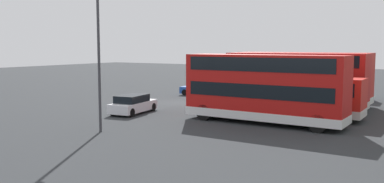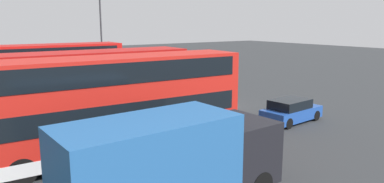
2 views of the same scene
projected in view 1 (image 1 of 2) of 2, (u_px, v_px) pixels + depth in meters
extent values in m
plane|color=#2D3033|center=(176.00, 103.00, 38.48)|extent=(140.00, 140.00, 0.00)
cube|color=red|center=(302.00, 76.00, 37.72)|extent=(2.98, 11.68, 4.20)
cube|color=silver|center=(301.00, 97.00, 37.91)|extent=(3.02, 11.72, 0.55)
cube|color=black|center=(302.00, 78.00, 37.74)|extent=(3.01, 10.89, 0.90)
cube|color=black|center=(302.00, 59.00, 37.56)|extent=(3.01, 10.89, 0.90)
cube|color=black|center=(243.00, 76.00, 40.97)|extent=(2.25, 0.14, 1.10)
cylinder|color=black|center=(251.00, 95.00, 39.43)|extent=(0.34, 1.11, 1.10)
cylinder|color=black|center=(261.00, 93.00, 41.28)|extent=(0.34, 1.11, 1.10)
cylinder|color=black|center=(349.00, 102.00, 34.55)|extent=(0.34, 1.11, 1.10)
cylinder|color=black|center=(356.00, 100.00, 36.41)|extent=(0.34, 1.11, 1.10)
cube|color=#B71411|center=(294.00, 79.00, 34.49)|extent=(2.63, 11.22, 4.20)
cube|color=silver|center=(294.00, 101.00, 34.69)|extent=(2.67, 11.26, 0.55)
cube|color=black|center=(294.00, 81.00, 34.51)|extent=(2.68, 10.42, 0.90)
cube|color=black|center=(295.00, 60.00, 34.33)|extent=(2.68, 10.42, 0.90)
cube|color=black|center=(232.00, 79.00, 37.49)|extent=(2.25, 0.08, 1.10)
cylinder|color=black|center=(241.00, 100.00, 35.97)|extent=(0.31, 1.10, 1.10)
cylinder|color=black|center=(252.00, 97.00, 37.86)|extent=(0.31, 1.10, 1.10)
cylinder|color=black|center=(344.00, 108.00, 31.53)|extent=(0.31, 1.10, 1.10)
cylinder|color=black|center=(350.00, 104.00, 33.42)|extent=(0.31, 1.10, 1.10)
cube|color=red|center=(278.00, 93.00, 31.28)|extent=(2.58, 11.91, 2.60)
cube|color=silver|center=(278.00, 107.00, 31.39)|extent=(2.62, 11.95, 0.55)
cube|color=black|center=(279.00, 85.00, 31.22)|extent=(2.64, 11.11, 0.90)
cube|color=black|center=(208.00, 82.00, 34.34)|extent=(2.25, 0.07, 1.10)
cylinder|color=black|center=(217.00, 105.00, 32.82)|extent=(0.30, 1.10, 1.10)
cylinder|color=black|center=(230.00, 102.00, 34.72)|extent=(0.30, 1.10, 1.10)
cylinder|color=black|center=(338.00, 115.00, 28.08)|extent=(0.30, 1.10, 1.10)
cylinder|color=black|center=(345.00, 111.00, 29.98)|extent=(0.30, 1.10, 1.10)
cube|color=#B71411|center=(264.00, 87.00, 27.96)|extent=(2.75, 10.69, 4.20)
cube|color=silver|center=(264.00, 114.00, 28.16)|extent=(2.79, 10.73, 0.55)
cube|color=black|center=(264.00, 90.00, 27.99)|extent=(2.79, 9.89, 0.90)
cube|color=black|center=(264.00, 64.00, 27.80)|extent=(2.79, 9.89, 0.90)
cube|color=black|center=(195.00, 86.00, 30.87)|extent=(2.25, 0.10, 1.10)
cylinder|color=black|center=(204.00, 112.00, 29.34)|extent=(0.32, 1.11, 1.10)
cylinder|color=black|center=(220.00, 108.00, 31.22)|extent=(0.32, 1.11, 1.10)
cylinder|color=black|center=(318.00, 124.00, 25.11)|extent=(0.32, 1.11, 1.10)
cylinder|color=black|center=(328.00, 118.00, 27.00)|extent=(0.32, 1.11, 1.10)
cube|color=#235999|center=(336.00, 80.00, 41.83)|extent=(2.77, 5.62, 2.80)
cube|color=black|center=(298.00, 81.00, 43.66)|extent=(2.60, 2.12, 2.20)
cylinder|color=black|center=(295.00, 92.00, 42.79)|extent=(0.33, 1.01, 1.00)
cylinder|color=black|center=(301.00, 90.00, 44.75)|extent=(0.33, 1.01, 1.00)
cylinder|color=black|center=(353.00, 95.00, 40.14)|extent=(0.33, 1.01, 1.00)
cylinder|color=black|center=(356.00, 93.00, 42.11)|extent=(0.33, 1.01, 1.00)
cube|color=#1E479E|center=(200.00, 90.00, 44.21)|extent=(2.15, 4.18, 0.70)
cube|color=black|center=(202.00, 84.00, 44.05)|extent=(1.85, 2.56, 0.55)
cylinder|color=black|center=(185.00, 92.00, 44.15)|extent=(0.28, 0.66, 0.64)
cylinder|color=black|center=(192.00, 91.00, 45.58)|extent=(0.28, 0.66, 0.64)
cylinder|color=black|center=(210.00, 94.00, 42.89)|extent=(0.28, 0.66, 0.64)
cylinder|color=black|center=(216.00, 92.00, 44.31)|extent=(0.28, 0.66, 0.64)
cube|color=silver|center=(133.00, 106.00, 32.45)|extent=(4.58, 2.38, 0.70)
cube|color=black|center=(132.00, 98.00, 32.20)|extent=(2.82, 1.98, 0.55)
cylinder|color=black|center=(135.00, 106.00, 34.24)|extent=(0.66, 0.30, 0.64)
cylinder|color=black|center=(153.00, 107.00, 33.59)|extent=(0.66, 0.30, 0.64)
cylinder|color=black|center=(113.00, 111.00, 31.35)|extent=(0.66, 0.30, 0.64)
cylinder|color=black|center=(131.00, 113.00, 30.71)|extent=(0.66, 0.30, 0.64)
cylinder|color=#38383D|center=(99.00, 62.00, 25.00)|extent=(0.16, 0.16, 8.35)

